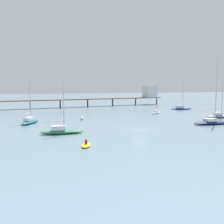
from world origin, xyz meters
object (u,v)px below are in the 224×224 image
object	(u,v)px
sailboat_blue	(181,108)
sailboat_gray	(219,115)
sailboat_white	(157,111)
mooring_buoy_far	(82,119)
pier	(128,94)
sailboat_teal	(30,121)
dinghy_yellow	(86,145)
sailboat_navy	(213,121)
sailboat_green	(61,130)

from	to	relation	value
sailboat_blue	sailboat_gray	bearing A→B (deg)	-95.72
sailboat_white	mooring_buoy_far	world-z (taller)	sailboat_white
pier	sailboat_gray	distance (m)	45.25
sailboat_teal	dinghy_yellow	world-z (taller)	sailboat_teal
pier	dinghy_yellow	size ratio (longest dim) A/B	22.65
pier	sailboat_blue	world-z (taller)	sailboat_blue
pier	sailboat_navy	size ratio (longest dim) A/B	4.56
sailboat_navy	mooring_buoy_far	xyz separation A→B (m)	(-26.22, 14.20, -0.33)
dinghy_yellow	mooring_buoy_far	bearing A→B (deg)	81.89
sailboat_navy	sailboat_blue	distance (m)	31.72
sailboat_green	mooring_buoy_far	distance (m)	16.85
sailboat_teal	sailboat_green	distance (m)	14.75
sailboat_navy	pier	bearing A→B (deg)	90.50
sailboat_green	dinghy_yellow	xyz separation A→B (m)	(2.53, -9.90, -0.41)
pier	mooring_buoy_far	size ratio (longest dim) A/B	85.32
sailboat_teal	dinghy_yellow	distance (m)	24.91
pier	sailboat_teal	world-z (taller)	sailboat_teal
sailboat_blue	dinghy_yellow	size ratio (longest dim) A/B	3.33
mooring_buoy_far	sailboat_blue	bearing A→B (deg)	22.81
sailboat_navy	sailboat_green	xyz separation A→B (m)	(-32.39, -1.48, -0.10)
sailboat_teal	sailboat_white	world-z (taller)	sailboat_teal
sailboat_navy	dinghy_yellow	bearing A→B (deg)	-159.14
sailboat_white	sailboat_blue	bearing A→B (deg)	29.33
sailboat_teal	mooring_buoy_far	size ratio (longest dim) A/B	12.84
sailboat_teal	sailboat_navy	bearing A→B (deg)	-17.65
pier	sailboat_green	world-z (taller)	sailboat_green
sailboat_navy	sailboat_white	size ratio (longest dim) A/B	1.63
sailboat_gray	dinghy_yellow	distance (m)	43.34
sailboat_green	sailboat_white	world-z (taller)	sailboat_green
sailboat_blue	dinghy_yellow	xyz separation A→B (m)	(-40.75, -41.18, -0.45)
pier	sailboat_green	bearing A→B (deg)	-120.63
dinghy_yellow	sailboat_blue	bearing A→B (deg)	45.30
pier	mooring_buoy_far	distance (m)	46.31
sailboat_teal	sailboat_white	distance (m)	37.51
mooring_buoy_far	sailboat_teal	bearing A→B (deg)	-170.10
pier	mooring_buoy_far	xyz separation A→B (m)	(-25.76, -38.27, -4.17)
sailboat_blue	dinghy_yellow	distance (m)	57.93
sailboat_teal	mooring_buoy_far	world-z (taller)	sailboat_teal
mooring_buoy_far	dinghy_yellow	bearing A→B (deg)	-98.11
sailboat_teal	mooring_buoy_far	xyz separation A→B (m)	(11.89, 2.07, -0.29)
sailboat_white	sailboat_blue	size ratio (longest dim) A/B	0.92
sailboat_navy	dinghy_yellow	size ratio (longest dim) A/B	4.97
sailboat_navy	dinghy_yellow	world-z (taller)	sailboat_navy
sailboat_white	sailboat_blue	world-z (taller)	sailboat_blue
mooring_buoy_far	sailboat_gray	bearing A→B (deg)	-9.53
sailboat_green	dinghy_yellow	bearing A→B (deg)	-75.64
pier	dinghy_yellow	bearing A→B (deg)	-114.73
sailboat_gray	sailboat_teal	bearing A→B (deg)	175.37
sailboat_navy	sailboat_green	world-z (taller)	sailboat_navy
sailboat_blue	mooring_buoy_far	distance (m)	40.25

